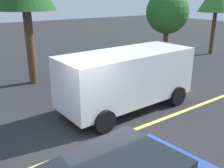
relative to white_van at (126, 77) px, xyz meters
The scene contains 4 objects.
ground_plane 3.18m from the white_van, 148.72° to the right, with size 80.00×80.00×0.00m, color #262628.
lane_marking_centre 2.04m from the white_van, 71.65° to the right, with size 28.00×0.16×0.01m, color #E0D14C.
white_van is the anchor object (origin of this frame).
tree_centre_verge 7.88m from the white_van, 32.40° to the left, with size 2.62×2.62×4.50m.
Camera 1 is at (-3.18, -5.48, 4.08)m, focal length 40.66 mm.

